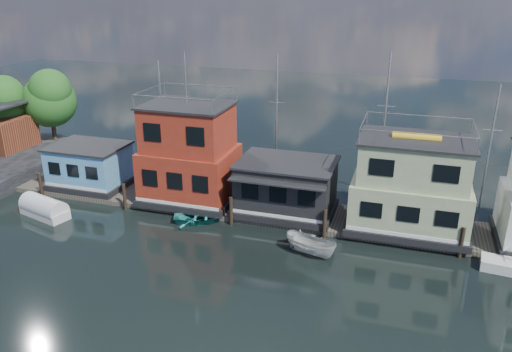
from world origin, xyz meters
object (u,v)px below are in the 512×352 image
(houseboat_blue, at_px, (90,166))
(houseboat_red, at_px, (189,156))
(houseboat_green, at_px, (411,186))
(dinghy_white, at_px, (301,236))
(dinghy_teal, at_px, (198,217))
(tarp_runabout, at_px, (44,209))
(motorboat, at_px, (311,246))
(houseboat_dark, at_px, (286,187))

(houseboat_blue, distance_m, houseboat_red, 9.69)
(houseboat_green, bearing_deg, dinghy_white, -149.84)
(dinghy_teal, bearing_deg, dinghy_white, -114.50)
(houseboat_blue, relative_size, tarp_runabout, 1.43)
(tarp_runabout, xyz_separation_m, motorboat, (20.90, 0.28, 0.09))
(houseboat_green, relative_size, dinghy_teal, 2.25)
(dinghy_white, height_order, dinghy_teal, dinghy_white)
(houseboat_blue, relative_size, motorboat, 1.71)
(dinghy_white, distance_m, tarp_runabout, 20.01)
(houseboat_blue, relative_size, dinghy_teal, 1.72)
(houseboat_red, distance_m, motorboat, 12.85)
(houseboat_red, distance_m, houseboat_dark, 8.18)
(houseboat_red, relative_size, tarp_runabout, 2.64)
(houseboat_green, bearing_deg, houseboat_dark, -179.88)
(houseboat_green, xyz_separation_m, dinghy_teal, (-15.03, -3.16, -3.16))
(houseboat_green, bearing_deg, dinghy_teal, -168.13)
(tarp_runabout, relative_size, motorboat, 1.20)
(houseboat_red, height_order, houseboat_green, houseboat_red)
(dinghy_white, relative_size, dinghy_teal, 0.54)
(houseboat_dark, height_order, houseboat_green, houseboat_green)
(houseboat_blue, distance_m, dinghy_white, 20.11)
(houseboat_blue, bearing_deg, tarp_runabout, -92.90)
(dinghy_white, xyz_separation_m, motorboat, (0.97, -1.52, 0.20))
(houseboat_dark, xyz_separation_m, tarp_runabout, (-17.79, -5.76, -1.78))
(tarp_runabout, bearing_deg, motorboat, 16.39)
(dinghy_teal, xyz_separation_m, motorboat, (9.13, -2.35, 0.34))
(houseboat_blue, relative_size, houseboat_dark, 0.86)
(dinghy_teal, bearing_deg, tarp_runabout, 83.89)
(houseboat_dark, xyz_separation_m, dinghy_white, (2.14, -3.97, -1.89))
(houseboat_blue, xyz_separation_m, dinghy_white, (19.64, -3.99, -1.68))
(houseboat_blue, height_order, tarp_runabout, houseboat_blue)
(tarp_runabout, bearing_deg, houseboat_red, 46.19)
(houseboat_green, relative_size, tarp_runabout, 1.87)
(dinghy_teal, bearing_deg, houseboat_red, 13.33)
(dinghy_white, bearing_deg, houseboat_dark, 7.58)
(houseboat_blue, xyz_separation_m, dinghy_teal, (11.47, -3.16, -1.82))
(houseboat_red, relative_size, dinghy_teal, 3.18)
(houseboat_green, height_order, dinghy_teal, houseboat_green)
(dinghy_teal, height_order, motorboat, motorboat)
(dinghy_white, bearing_deg, tarp_runabout, 74.43)
(houseboat_dark, bearing_deg, houseboat_green, 0.12)
(houseboat_dark, relative_size, motorboat, 1.97)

